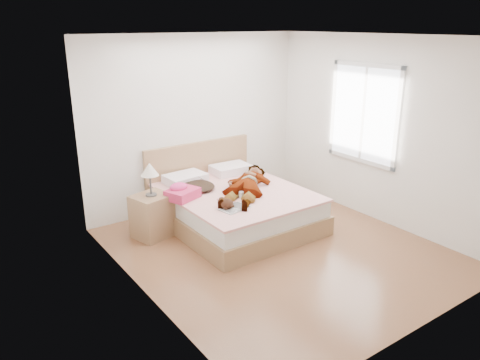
{
  "coord_description": "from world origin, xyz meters",
  "views": [
    {
      "loc": [
        -3.49,
        -4.06,
        2.75
      ],
      "look_at": [
        0.0,
        0.85,
        0.7
      ],
      "focal_mm": 35.0,
      "sensor_mm": 36.0,
      "label": 1
    }
  ],
  "objects_px": {
    "bed": "(232,205)",
    "nightstand": "(152,212)",
    "coffee_mug": "(242,195)",
    "plush_toy": "(226,203)",
    "towel": "(182,192)",
    "magazine": "(235,208)",
    "phone": "(201,178)",
    "woman": "(247,182)"
  },
  "relations": [
    {
      "from": "woman",
      "to": "coffee_mug",
      "type": "height_order",
      "value": "woman"
    },
    {
      "from": "magazine",
      "to": "woman",
      "type": "bearing_deg",
      "value": 41.57
    },
    {
      "from": "phone",
      "to": "plush_toy",
      "type": "height_order",
      "value": "phone"
    },
    {
      "from": "magazine",
      "to": "bed",
      "type": "bearing_deg",
      "value": 57.82
    },
    {
      "from": "plush_toy",
      "to": "nightstand",
      "type": "xyz_separation_m",
      "value": [
        -0.65,
        0.79,
        -0.24
      ]
    },
    {
      "from": "phone",
      "to": "bed",
      "type": "distance_m",
      "value": 0.59
    },
    {
      "from": "towel",
      "to": "coffee_mug",
      "type": "height_order",
      "value": "towel"
    },
    {
      "from": "bed",
      "to": "towel",
      "type": "relative_size",
      "value": 4.23
    },
    {
      "from": "magazine",
      "to": "nightstand",
      "type": "xyz_separation_m",
      "value": [
        -0.74,
        0.86,
        -0.18
      ]
    },
    {
      "from": "towel",
      "to": "coffee_mug",
      "type": "xyz_separation_m",
      "value": [
        0.67,
        -0.44,
        -0.04
      ]
    },
    {
      "from": "coffee_mug",
      "to": "nightstand",
      "type": "xyz_separation_m",
      "value": [
        -1.03,
        0.6,
        -0.21
      ]
    },
    {
      "from": "phone",
      "to": "towel",
      "type": "relative_size",
      "value": 0.17
    },
    {
      "from": "bed",
      "to": "coffee_mug",
      "type": "xyz_separation_m",
      "value": [
        -0.08,
        -0.34,
        0.28
      ]
    },
    {
      "from": "coffee_mug",
      "to": "plush_toy",
      "type": "relative_size",
      "value": 0.43
    },
    {
      "from": "plush_toy",
      "to": "coffee_mug",
      "type": "bearing_deg",
      "value": 27.03
    },
    {
      "from": "plush_toy",
      "to": "woman",
      "type": "bearing_deg",
      "value": 33.4
    },
    {
      "from": "towel",
      "to": "magazine",
      "type": "xyz_separation_m",
      "value": [
        0.37,
        -0.7,
        -0.08
      ]
    },
    {
      "from": "magazine",
      "to": "towel",
      "type": "bearing_deg",
      "value": 117.84
    },
    {
      "from": "woman",
      "to": "towel",
      "type": "bearing_deg",
      "value": -145.05
    },
    {
      "from": "phone",
      "to": "magazine",
      "type": "distance_m",
      "value": 0.9
    },
    {
      "from": "woman",
      "to": "plush_toy",
      "type": "relative_size",
      "value": 6.53
    },
    {
      "from": "coffee_mug",
      "to": "plush_toy",
      "type": "bearing_deg",
      "value": -152.97
    },
    {
      "from": "phone",
      "to": "nightstand",
      "type": "xyz_separation_m",
      "value": [
        -0.78,
        -0.03,
        -0.33
      ]
    },
    {
      "from": "woman",
      "to": "coffee_mug",
      "type": "xyz_separation_m",
      "value": [
        -0.25,
        -0.22,
        -0.07
      ]
    },
    {
      "from": "magazine",
      "to": "phone",
      "type": "bearing_deg",
      "value": 86.9
    },
    {
      "from": "bed",
      "to": "plush_toy",
      "type": "xyz_separation_m",
      "value": [
        -0.47,
        -0.54,
        0.3
      ]
    },
    {
      "from": "bed",
      "to": "nightstand",
      "type": "distance_m",
      "value": 1.15
    },
    {
      "from": "towel",
      "to": "magazine",
      "type": "height_order",
      "value": "towel"
    },
    {
      "from": "towel",
      "to": "magazine",
      "type": "bearing_deg",
      "value": -62.16
    },
    {
      "from": "coffee_mug",
      "to": "plush_toy",
      "type": "distance_m",
      "value": 0.43
    },
    {
      "from": "woman",
      "to": "magazine",
      "type": "distance_m",
      "value": 0.74
    },
    {
      "from": "coffee_mug",
      "to": "phone",
      "type": "bearing_deg",
      "value": 111.76
    },
    {
      "from": "bed",
      "to": "coffee_mug",
      "type": "bearing_deg",
      "value": -103.74
    },
    {
      "from": "towel",
      "to": "magazine",
      "type": "relative_size",
      "value": 1.17
    },
    {
      "from": "woman",
      "to": "plush_toy",
      "type": "xyz_separation_m",
      "value": [
        -0.63,
        -0.42,
        -0.04
      ]
    },
    {
      "from": "nightstand",
      "to": "towel",
      "type": "bearing_deg",
      "value": -23.13
    },
    {
      "from": "towel",
      "to": "nightstand",
      "type": "distance_m",
      "value": 0.47
    },
    {
      "from": "phone",
      "to": "coffee_mug",
      "type": "relative_size",
      "value": 0.77
    },
    {
      "from": "phone",
      "to": "towel",
      "type": "height_order",
      "value": "towel"
    },
    {
      "from": "nightstand",
      "to": "coffee_mug",
      "type": "bearing_deg",
      "value": -29.96
    },
    {
      "from": "phone",
      "to": "plush_toy",
      "type": "distance_m",
      "value": 0.83
    },
    {
      "from": "coffee_mug",
      "to": "nightstand",
      "type": "relative_size",
      "value": 0.11
    }
  ]
}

